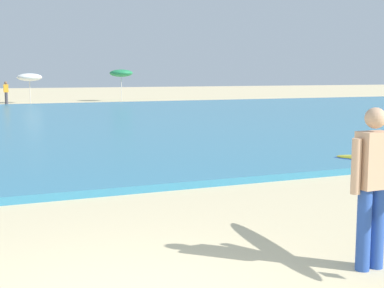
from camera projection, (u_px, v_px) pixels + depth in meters
beach_umbrella_2 at (29, 77)px, 38.06m from camera, size 1.74×1.74×2.12m
beach_umbrella_3 at (121, 73)px, 41.02m from camera, size 1.76×1.77×2.45m
beachgoer_near_row_mid at (6, 92)px, 36.53m from camera, size 0.32×0.20×1.58m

